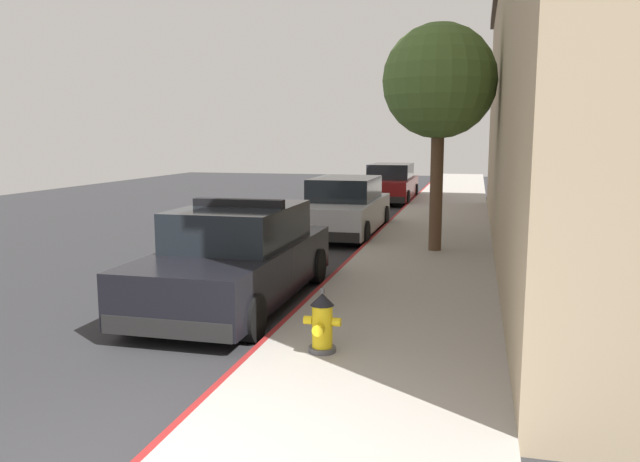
% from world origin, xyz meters
% --- Properties ---
extents(ground_plane, '(28.32, 60.00, 0.20)m').
position_xyz_m(ground_plane, '(-4.57, 10.00, -0.10)').
color(ground_plane, '#2B2B2D').
extents(sidewalk_pavement, '(2.86, 60.00, 0.16)m').
position_xyz_m(sidewalk_pavement, '(1.43, 10.00, 0.08)').
color(sidewalk_pavement, '#9E9991').
rests_on(sidewalk_pavement, ground).
extents(curb_painted_edge, '(0.08, 60.00, 0.16)m').
position_xyz_m(curb_painted_edge, '(-0.04, 10.00, 0.08)').
color(curb_painted_edge, maroon).
rests_on(curb_painted_edge, ground).
extents(storefront_building, '(5.54, 19.89, 6.97)m').
position_xyz_m(storefront_building, '(5.51, 11.18, 3.50)').
color(storefront_building, tan).
rests_on(storefront_building, ground).
extents(police_cruiser, '(1.94, 4.84, 1.68)m').
position_xyz_m(police_cruiser, '(-1.19, 5.35, 0.74)').
color(police_cruiser, black).
rests_on(police_cruiser, ground).
extents(parked_car_silver_ahead, '(1.94, 4.84, 1.56)m').
position_xyz_m(parked_car_silver_ahead, '(-1.03, 12.78, 0.74)').
color(parked_car_silver_ahead, '#B2B5BA').
rests_on(parked_car_silver_ahead, ground).
extents(parked_car_dark_far, '(1.94, 4.84, 1.56)m').
position_xyz_m(parked_car_dark_far, '(-1.00, 21.89, 0.74)').
color(parked_car_dark_far, maroon).
rests_on(parked_car_dark_far, ground).
extents(fire_hydrant, '(0.44, 0.40, 0.76)m').
position_xyz_m(fire_hydrant, '(0.76, 3.02, 0.51)').
color(fire_hydrant, '#4C4C51').
rests_on(fire_hydrant, sidewalk_pavement).
extents(street_tree, '(2.45, 2.45, 4.90)m').
position_xyz_m(street_tree, '(1.60, 10.11, 3.80)').
color(street_tree, brown).
rests_on(street_tree, sidewalk_pavement).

